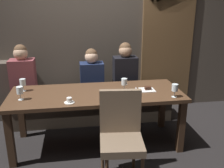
# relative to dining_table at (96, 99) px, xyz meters

# --- Properties ---
(ground) EXTENTS (9.00, 9.00, 0.00)m
(ground) POSITION_rel_dining_table_xyz_m (0.00, 0.00, -0.65)
(ground) COLOR black
(back_wall_tiled) EXTENTS (6.00, 0.12, 3.00)m
(back_wall_tiled) POSITION_rel_dining_table_xyz_m (0.00, 1.22, 0.85)
(back_wall_tiled) COLOR brown
(back_wall_tiled) RESTS_ON ground
(arched_door) EXTENTS (0.90, 0.05, 2.55)m
(arched_door) POSITION_rel_dining_table_xyz_m (1.35, 1.15, 0.71)
(arched_door) COLOR brown
(arched_door) RESTS_ON ground
(dining_table) EXTENTS (2.20, 0.84, 0.74)m
(dining_table) POSITION_rel_dining_table_xyz_m (0.00, 0.00, 0.00)
(dining_table) COLOR #412B1C
(dining_table) RESTS_ON ground
(banquette_bench) EXTENTS (2.50, 0.44, 0.45)m
(banquette_bench) POSITION_rel_dining_table_xyz_m (0.00, 0.70, -0.42)
(banquette_bench) COLOR #40352A
(banquette_bench) RESTS_ON ground
(chair_near_side) EXTENTS (0.48, 0.48, 0.98)m
(chair_near_side) POSITION_rel_dining_table_xyz_m (0.19, -0.72, -0.09)
(chair_near_side) COLOR #4C3321
(chair_near_side) RESTS_ON ground
(diner_redhead) EXTENTS (0.36, 0.24, 0.82)m
(diner_redhead) POSITION_rel_dining_table_xyz_m (-1.02, 0.71, 0.18)
(diner_redhead) COLOR brown
(diner_redhead) RESTS_ON banquette_bench
(diner_bearded) EXTENTS (0.36, 0.24, 0.73)m
(diner_bearded) POSITION_rel_dining_table_xyz_m (-0.00, 0.72, 0.14)
(diner_bearded) COLOR #192342
(diner_bearded) RESTS_ON banquette_bench
(diner_far_end) EXTENTS (0.36, 0.24, 0.81)m
(diner_far_end) POSITION_rel_dining_table_xyz_m (0.51, 0.68, 0.18)
(diner_far_end) COLOR black
(diner_far_end) RESTS_ON banquette_bench
(wine_glass_center_front) EXTENTS (0.08, 0.08, 0.16)m
(wine_glass_center_front) POSITION_rel_dining_table_xyz_m (-0.93, 0.20, 0.20)
(wine_glass_center_front) COLOR silver
(wine_glass_center_front) RESTS_ON dining_table
(wine_glass_end_left) EXTENTS (0.08, 0.08, 0.16)m
(wine_glass_end_left) POSITION_rel_dining_table_xyz_m (-0.91, -0.11, 0.20)
(wine_glass_end_left) COLOR silver
(wine_glass_end_left) RESTS_ON dining_table
(wine_glass_center_back) EXTENTS (0.08, 0.08, 0.16)m
(wine_glass_center_back) POSITION_rel_dining_table_xyz_m (0.93, -0.30, 0.20)
(wine_glass_center_back) COLOR silver
(wine_glass_center_back) RESTS_ON dining_table
(wine_glass_near_left) EXTENTS (0.08, 0.08, 0.16)m
(wine_glass_near_left) POSITION_rel_dining_table_xyz_m (0.37, 0.02, 0.20)
(wine_glass_near_left) COLOR silver
(wine_glass_near_left) RESTS_ON dining_table
(espresso_cup) EXTENTS (0.12, 0.12, 0.06)m
(espresso_cup) POSITION_rel_dining_table_xyz_m (-0.34, -0.30, 0.11)
(espresso_cup) COLOR white
(espresso_cup) RESTS_ON dining_table
(dessert_plate) EXTENTS (0.19, 0.19, 0.05)m
(dessert_plate) POSITION_rel_dining_table_xyz_m (0.67, -0.01, 0.10)
(dessert_plate) COLOR white
(dessert_plate) RESTS_ON dining_table
(fork_on_table) EXTENTS (0.05, 0.17, 0.01)m
(fork_on_table) POSITION_rel_dining_table_xyz_m (0.53, 0.02, 0.09)
(fork_on_table) COLOR silver
(fork_on_table) RESTS_ON dining_table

